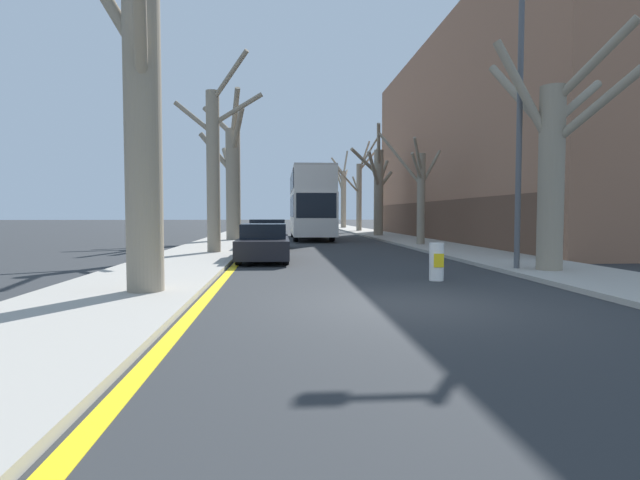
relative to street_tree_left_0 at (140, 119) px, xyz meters
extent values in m
plane|color=#2B2D30|center=(5.12, -1.33, -3.59)|extent=(300.00, 300.00, 0.00)
cube|color=#A39E93|center=(-0.54, 48.67, -3.53)|extent=(3.33, 120.00, 0.12)
cube|color=#A39E93|center=(10.78, 48.67, -3.53)|extent=(3.33, 120.00, 0.12)
cube|color=#93664C|center=(17.44, 21.19, 2.97)|extent=(10.00, 31.04, 13.13)
cube|color=brown|center=(12.42, 21.19, -2.34)|extent=(0.12, 30.42, 2.50)
cube|color=yellow|center=(1.31, 48.67, -3.59)|extent=(0.24, 120.00, 0.01)
cylinder|color=gray|center=(0.06, -0.02, -0.51)|extent=(0.73, 0.73, 6.16)
cylinder|color=gray|center=(-0.51, 0.13, 2.15)|extent=(1.41, 0.60, 2.04)
cylinder|color=gray|center=(0.19, -0.58, 1.25)|extent=(0.56, 1.37, 1.59)
cylinder|color=gray|center=(0.05, 10.57, -0.23)|extent=(0.55, 0.55, 6.72)
cylinder|color=gray|center=(0.79, 9.96, 3.57)|extent=(1.71, 1.44, 1.83)
cylinder|color=gray|center=(1.06, 10.47, 2.39)|extent=(2.14, 0.40, 1.37)
cylinder|color=gray|center=(-0.71, 10.57, 2.03)|extent=(1.63, 0.20, 1.37)
cylinder|color=gray|center=(-0.09, 20.77, -0.14)|extent=(0.89, 0.89, 6.91)
cylinder|color=gray|center=(0.28, 19.67, 3.03)|extent=(1.10, 2.51, 2.51)
cylinder|color=gray|center=(-0.98, 21.12, 3.82)|extent=(2.10, 1.05, 1.99)
cylinder|color=gray|center=(-1.07, 20.87, 1.82)|extent=(2.24, 0.53, 2.61)
cylinder|color=gray|center=(0.14, 19.87, 4.08)|extent=(0.83, 2.13, 2.74)
cylinder|color=gray|center=(-0.48, 21.90, 1.31)|extent=(1.14, 2.54, 2.30)
cylinder|color=gray|center=(10.32, 3.03, -0.98)|extent=(0.69, 0.69, 5.21)
cylinder|color=gray|center=(9.55, 3.14, 1.40)|extent=(1.78, 0.50, 3.03)
cylinder|color=gray|center=(11.17, 3.35, 1.23)|extent=(1.93, 0.91, 1.50)
cylinder|color=gray|center=(9.91, 4.09, 1.48)|extent=(1.11, 2.38, 2.61)
cylinder|color=gray|center=(10.86, 2.13, 1.98)|extent=(1.38, 2.04, 1.86)
cylinder|color=gray|center=(11.00, 2.08, 0.91)|extent=(1.65, 2.15, 1.92)
cylinder|color=gray|center=(10.13, 15.23, -1.17)|extent=(0.43, 0.43, 4.84)
cylinder|color=gray|center=(9.73, 14.65, 0.49)|extent=(0.98, 1.31, 1.39)
cylinder|color=gray|center=(10.62, 15.24, 0.50)|extent=(1.12, 0.19, 1.88)
cylinder|color=gray|center=(9.77, 14.63, 1.07)|extent=(0.89, 1.37, 1.71)
cylinder|color=gray|center=(9.08, 15.57, 0.99)|extent=(2.25, 0.86, 2.86)
cylinder|color=gray|center=(10.15, 26.66, -0.35)|extent=(0.70, 0.70, 6.47)
cylinder|color=gray|center=(10.76, 27.27, 0.66)|extent=(1.49, 1.48, 1.53)
cylinder|color=gray|center=(9.02, 25.99, 1.91)|extent=(2.51, 1.64, 1.98)
cylinder|color=gray|center=(9.62, 25.78, 1.28)|extent=(1.38, 2.06, 2.68)
cylinder|color=gray|center=(10.60, 27.25, 1.22)|extent=(1.20, 1.48, 2.08)
cylinder|color=gray|center=(9.92, 25.56, 3.03)|extent=(0.75, 2.45, 2.99)
cylinder|color=gray|center=(10.37, 37.33, -0.33)|extent=(0.52, 0.52, 6.53)
cylinder|color=gray|center=(10.11, 37.65, 0.90)|extent=(0.76, 0.89, 1.76)
cylinder|color=gray|center=(9.24, 36.38, 1.17)|extent=(2.46, 2.09, 2.23)
cylinder|color=gray|center=(11.22, 37.12, 3.93)|extent=(1.89, 0.63, 2.99)
cylinder|color=gray|center=(11.48, 37.97, 3.54)|extent=(2.41, 1.50, 2.64)
cylinder|color=gray|center=(10.96, 37.89, 3.71)|extent=(1.41, 1.36, 3.14)
cylinder|color=gray|center=(10.29, 48.57, -0.19)|extent=(0.63, 0.63, 6.80)
cylinder|color=gray|center=(9.92, 48.79, 2.57)|extent=(1.03, 0.75, 1.95)
cylinder|color=gray|center=(9.61, 48.86, 3.84)|extent=(1.61, 0.86, 2.11)
cylinder|color=gray|center=(10.66, 49.61, 4.31)|extent=(1.00, 2.33, 3.15)
cylinder|color=gray|center=(9.94, 49.32, 1.93)|extent=(0.99, 1.78, 2.96)
cylinder|color=gray|center=(10.67, 49.79, 2.75)|extent=(0.99, 2.62, 1.75)
cylinder|color=gray|center=(10.29, 60.76, -0.26)|extent=(0.88, 0.88, 6.65)
cylinder|color=gray|center=(8.90, 60.25, 1.96)|extent=(3.06, 1.37, 2.45)
cylinder|color=gray|center=(10.42, 61.42, 3.27)|extent=(0.59, 1.62, 2.12)
cylinder|color=gray|center=(10.26, 61.78, 2.13)|extent=(0.38, 2.23, 1.77)
cylinder|color=gray|center=(10.35, 61.53, 2.42)|extent=(0.43, 1.81, 2.12)
cube|color=silver|center=(4.86, 23.57, -1.92)|extent=(2.59, 10.61, 2.65)
cube|color=silver|center=(4.86, 23.57, 0.17)|extent=(2.53, 10.40, 1.53)
cube|color=#B8B1A9|center=(4.86, 23.57, 1.00)|extent=(2.53, 10.40, 0.12)
cube|color=black|center=(4.86, 23.57, -1.40)|extent=(2.62, 9.34, 1.38)
cube|color=black|center=(4.86, 23.57, 0.25)|extent=(2.62, 9.34, 1.16)
cube|color=black|center=(4.86, 18.29, -1.40)|extent=(2.33, 0.06, 1.44)
cylinder|color=black|center=(3.74, 20.39, -3.04)|extent=(0.30, 1.10, 1.10)
cylinder|color=black|center=(5.99, 20.39, -3.04)|extent=(0.30, 1.10, 1.10)
cylinder|color=black|center=(3.74, 26.55, -3.04)|extent=(0.30, 1.10, 1.10)
cylinder|color=black|center=(5.99, 26.55, -3.04)|extent=(0.30, 1.10, 1.10)
cube|color=black|center=(2.19, 7.54, -3.09)|extent=(1.79, 4.33, 0.64)
cube|color=black|center=(2.19, 7.80, -2.51)|extent=(1.57, 2.25, 0.52)
cylinder|color=black|center=(1.41, 6.24, -3.25)|extent=(0.20, 0.68, 0.68)
cylinder|color=black|center=(2.98, 6.24, -3.25)|extent=(0.20, 0.68, 0.68)
cylinder|color=black|center=(1.41, 8.84, -3.25)|extent=(0.20, 0.68, 0.68)
cylinder|color=black|center=(2.98, 8.84, -3.25)|extent=(0.20, 0.68, 0.68)
cube|color=black|center=(2.19, 13.25, -3.10)|extent=(1.83, 3.94, 0.63)
cube|color=black|center=(2.19, 13.48, -2.47)|extent=(1.61, 2.05, 0.63)
cylinder|color=black|center=(1.39, 12.06, -3.29)|extent=(0.20, 0.60, 0.60)
cylinder|color=black|center=(3.00, 12.06, -3.29)|extent=(0.20, 0.60, 0.60)
cylinder|color=black|center=(1.39, 14.43, -3.29)|extent=(0.20, 0.60, 0.60)
cylinder|color=black|center=(3.00, 14.43, -3.29)|extent=(0.20, 0.60, 0.60)
cylinder|color=#4C4F54|center=(9.61, 3.51, 0.91)|extent=(0.16, 0.16, 9.01)
cylinder|color=white|center=(6.73, 1.93, -3.11)|extent=(0.37, 0.37, 0.96)
cube|color=yellow|center=(6.73, 1.74, -3.06)|extent=(0.26, 0.01, 0.34)
camera|label=1|loc=(2.79, -10.35, -1.92)|focal=28.00mm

